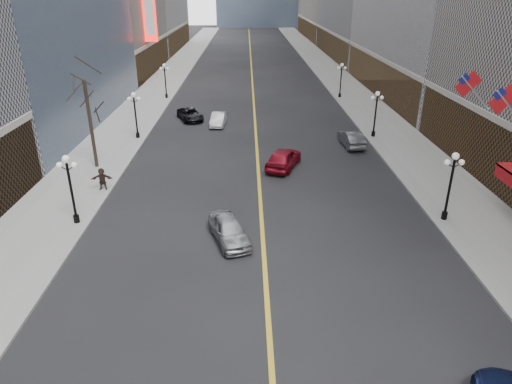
{
  "coord_description": "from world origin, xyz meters",
  "views": [
    {
      "loc": [
        -0.89,
        4.04,
        13.82
      ],
      "look_at": [
        -0.55,
        20.91,
        6.24
      ],
      "focal_mm": 32.0,
      "sensor_mm": 36.0,
      "label": 1
    }
  ],
  "objects_px": {
    "car_nb_mid": "(218,119)",
    "car_sb_mid": "(284,158)",
    "streetlamp_east_1": "(451,180)",
    "car_nb_near": "(229,230)",
    "car_nb_far": "(190,114)",
    "streetlamp_west_1": "(70,183)",
    "car_sb_far": "(351,139)",
    "streetlamp_west_2": "(135,110)",
    "streetlamp_east_3": "(341,77)",
    "streetlamp_east_2": "(376,109)",
    "streetlamp_west_3": "(165,77)"
  },
  "relations": [
    {
      "from": "car_nb_mid",
      "to": "car_sb_mid",
      "type": "relative_size",
      "value": 0.82
    },
    {
      "from": "streetlamp_east_1",
      "to": "car_nb_near",
      "type": "distance_m",
      "value": 14.15
    },
    {
      "from": "car_nb_far",
      "to": "streetlamp_west_1",
      "type": "bearing_deg",
      "value": -121.85
    },
    {
      "from": "car_sb_far",
      "to": "streetlamp_west_1",
      "type": "bearing_deg",
      "value": 32.14
    },
    {
      "from": "car_sb_far",
      "to": "car_sb_mid",
      "type": "bearing_deg",
      "value": 34.79
    },
    {
      "from": "car_nb_near",
      "to": "car_sb_far",
      "type": "bearing_deg",
      "value": 39.68
    },
    {
      "from": "car_nb_mid",
      "to": "car_sb_far",
      "type": "relative_size",
      "value": 0.9
    },
    {
      "from": "streetlamp_west_2",
      "to": "car_nb_mid",
      "type": "relative_size",
      "value": 1.11
    },
    {
      "from": "streetlamp_east_3",
      "to": "car_sb_mid",
      "type": "bearing_deg",
      "value": -110.24
    },
    {
      "from": "streetlamp_west_1",
      "to": "car_sb_mid",
      "type": "relative_size",
      "value": 0.9
    },
    {
      "from": "streetlamp_east_3",
      "to": "car_nb_mid",
      "type": "bearing_deg",
      "value": -140.2
    },
    {
      "from": "car_nb_near",
      "to": "car_nb_far",
      "type": "bearing_deg",
      "value": 82.72
    },
    {
      "from": "streetlamp_east_2",
      "to": "car_nb_far",
      "type": "height_order",
      "value": "streetlamp_east_2"
    },
    {
      "from": "streetlamp_west_3",
      "to": "car_nb_mid",
      "type": "distance_m",
      "value": 15.47
    },
    {
      "from": "streetlamp_west_1",
      "to": "car_nb_far",
      "type": "distance_m",
      "value": 25.53
    },
    {
      "from": "streetlamp_east_3",
      "to": "car_sb_mid",
      "type": "height_order",
      "value": "streetlamp_east_3"
    },
    {
      "from": "streetlamp_east_3",
      "to": "car_nb_far",
      "type": "distance_m",
      "value": 22.19
    },
    {
      "from": "streetlamp_west_3",
      "to": "car_sb_mid",
      "type": "xyz_separation_m",
      "value": [
        13.93,
        -26.22,
        -2.05
      ]
    },
    {
      "from": "streetlamp_east_1",
      "to": "streetlamp_west_3",
      "type": "height_order",
      "value": "same"
    },
    {
      "from": "car_nb_near",
      "to": "car_nb_mid",
      "type": "xyz_separation_m",
      "value": [
        -2.05,
        25.08,
        -0.08
      ]
    },
    {
      "from": "streetlamp_west_2",
      "to": "car_nb_near",
      "type": "relative_size",
      "value": 1.03
    },
    {
      "from": "streetlamp_east_2",
      "to": "streetlamp_west_1",
      "type": "relative_size",
      "value": 1.0
    },
    {
      "from": "car_nb_near",
      "to": "car_sb_mid",
      "type": "bearing_deg",
      "value": 52.72
    },
    {
      "from": "streetlamp_west_1",
      "to": "car_nb_near",
      "type": "height_order",
      "value": "streetlamp_west_1"
    },
    {
      "from": "streetlamp_west_3",
      "to": "car_nb_far",
      "type": "bearing_deg",
      "value": -67.96
    },
    {
      "from": "streetlamp_west_1",
      "to": "car_nb_far",
      "type": "height_order",
      "value": "streetlamp_west_1"
    },
    {
      "from": "streetlamp_west_2",
      "to": "streetlamp_west_3",
      "type": "xyz_separation_m",
      "value": [
        0.0,
        18.0,
        0.0
      ]
    },
    {
      "from": "streetlamp_east_1",
      "to": "car_sb_mid",
      "type": "height_order",
      "value": "streetlamp_east_1"
    },
    {
      "from": "streetlamp_west_1",
      "to": "car_nb_near",
      "type": "bearing_deg",
      "value": -13.13
    },
    {
      "from": "streetlamp_east_3",
      "to": "car_nb_far",
      "type": "height_order",
      "value": "streetlamp_east_3"
    },
    {
      "from": "car_nb_near",
      "to": "car_sb_mid",
      "type": "height_order",
      "value": "car_sb_mid"
    },
    {
      "from": "streetlamp_east_1",
      "to": "car_sb_far",
      "type": "relative_size",
      "value": 1.0
    },
    {
      "from": "streetlamp_west_3",
      "to": "streetlamp_west_2",
      "type": "bearing_deg",
      "value": -90.0
    },
    {
      "from": "car_nb_near",
      "to": "car_nb_far",
      "type": "xyz_separation_m",
      "value": [
        -5.36,
        27.33,
        -0.09
      ]
    },
    {
      "from": "streetlamp_west_1",
      "to": "car_sb_mid",
      "type": "distance_m",
      "value": 17.14
    },
    {
      "from": "streetlamp_east_1",
      "to": "car_nb_near",
      "type": "bearing_deg",
      "value": -170.6
    },
    {
      "from": "streetlamp_west_1",
      "to": "car_nb_far",
      "type": "xyz_separation_m",
      "value": [
        4.44,
        25.04,
        -2.24
      ]
    },
    {
      "from": "streetlamp_east_2",
      "to": "car_nb_near",
      "type": "height_order",
      "value": "streetlamp_east_2"
    },
    {
      "from": "car_nb_near",
      "to": "car_sb_far",
      "type": "relative_size",
      "value": 0.98
    },
    {
      "from": "streetlamp_west_1",
      "to": "streetlamp_west_3",
      "type": "xyz_separation_m",
      "value": [
        0.0,
        36.0,
        0.0
      ]
    },
    {
      "from": "streetlamp_west_2",
      "to": "streetlamp_west_3",
      "type": "relative_size",
      "value": 1.0
    },
    {
      "from": "streetlamp_east_1",
      "to": "streetlamp_west_1",
      "type": "relative_size",
      "value": 1.0
    },
    {
      "from": "car_nb_mid",
      "to": "car_nb_far",
      "type": "relative_size",
      "value": 0.86
    },
    {
      "from": "streetlamp_east_2",
      "to": "car_nb_near",
      "type": "relative_size",
      "value": 1.03
    },
    {
      "from": "streetlamp_east_3",
      "to": "car_nb_near",
      "type": "height_order",
      "value": "streetlamp_east_3"
    },
    {
      "from": "car_nb_far",
      "to": "car_sb_far",
      "type": "relative_size",
      "value": 1.05
    },
    {
      "from": "streetlamp_west_2",
      "to": "streetlamp_west_3",
      "type": "bearing_deg",
      "value": 90.0
    },
    {
      "from": "streetlamp_west_3",
      "to": "car_sb_mid",
      "type": "relative_size",
      "value": 0.9
    },
    {
      "from": "streetlamp_east_2",
      "to": "car_nb_mid",
      "type": "relative_size",
      "value": 1.11
    },
    {
      "from": "streetlamp_east_3",
      "to": "car_nb_far",
      "type": "xyz_separation_m",
      "value": [
        -19.16,
        -10.96,
        -2.24
      ]
    }
  ]
}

